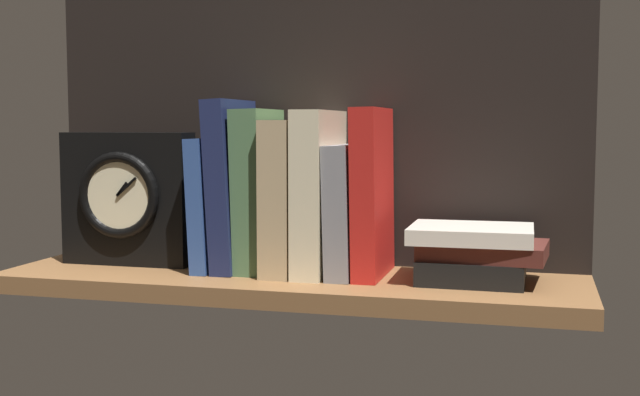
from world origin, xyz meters
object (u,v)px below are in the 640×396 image
book_green_romantic (259,190)px  book_tan_shortstories (289,196)px  book_navy_bierce (233,185)px  book_stack_side (475,253)px  book_blue_modern (214,203)px  book_cream_twain (319,192)px  book_red_requiem (373,192)px  book_gray_chess (347,210)px  framed_clock (127,198)px

book_green_romantic → book_tan_shortstories: bearing=-0.0°
book_navy_bierce → book_tan_shortstories: (8.27, 0.00, -1.42)cm
book_tan_shortstories → book_stack_side: size_ratio=1.18×
book_blue_modern → book_cream_twain: size_ratio=0.83×
book_navy_bierce → book_red_requiem: size_ratio=1.05×
book_tan_shortstories → book_cream_twain: (4.38, 0.00, 0.67)cm
book_cream_twain → book_gray_chess: 4.60cm
book_gray_chess → book_green_romantic: bearing=180.0°
book_navy_bierce → book_red_requiem: bearing=0.0°
book_navy_bierce → book_gray_chess: size_ratio=1.35×
book_gray_chess → book_blue_modern: bearing=180.0°
book_green_romantic → book_tan_shortstories: size_ratio=1.07×
book_blue_modern → book_tan_shortstories: bearing=0.0°
book_blue_modern → book_gray_chess: 19.65cm
book_navy_bierce → book_gray_chess: (16.62, 0.00, -3.08)cm
book_blue_modern → book_red_requiem: (23.22, 0.00, 2.06)cm
book_navy_bierce → book_red_requiem: book_navy_bierce is taller
book_blue_modern → framed_clock: bearing=-177.2°
book_navy_bierce → book_red_requiem: (20.19, 0.00, -0.60)cm
framed_clock → book_tan_shortstories: bearing=1.5°
book_green_romantic → framed_clock: (-20.31, -0.65, -1.50)cm
book_blue_modern → book_cream_twain: (15.68, 0.00, 1.91)cm
framed_clock → book_stack_side: (50.56, -0.39, -5.99)cm
book_cream_twain → book_stack_side: book_cream_twain is taller
book_red_requiem → framed_clock: book_red_requiem is taller
book_blue_modern → book_green_romantic: size_ratio=0.82×
book_red_requiem → book_blue_modern: bearing=180.0°
book_green_romantic → book_gray_chess: 12.96cm
book_gray_chess → book_tan_shortstories: bearing=180.0°
book_green_romantic → book_stack_side: 31.18cm
book_tan_shortstories → book_gray_chess: size_ratio=1.19×
book_green_romantic → framed_clock: bearing=-178.2°
book_blue_modern → book_navy_bierce: size_ratio=0.78×
book_gray_chess → book_stack_side: (17.52, -1.04, -5.08)cm
book_blue_modern → book_green_romantic: bearing=0.0°
book_navy_bierce → book_gray_chess: bearing=0.0°
book_tan_shortstories → book_gray_chess: 8.51cm
book_tan_shortstories → book_cream_twain: book_cream_twain is taller
book_gray_chess → framed_clock: bearing=-178.9°
book_blue_modern → book_green_romantic: 7.20cm
book_tan_shortstories → framed_clock: book_tan_shortstories is taller
book_cream_twain → book_gray_chess: bearing=0.0°
framed_clock → book_red_requiem: bearing=1.0°
book_tan_shortstories → framed_clock: (-24.69, -0.65, -0.74)cm
book_green_romantic → book_stack_side: (30.25, -1.04, -7.49)cm
book_cream_twain → book_tan_shortstories: bearing=180.0°
book_blue_modern → book_gray_chess: bearing=0.0°
book_navy_bierce → book_green_romantic: 3.94cm
book_green_romantic → book_stack_side: book_green_romantic is taller
book_tan_shortstories → book_blue_modern: bearing=180.0°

